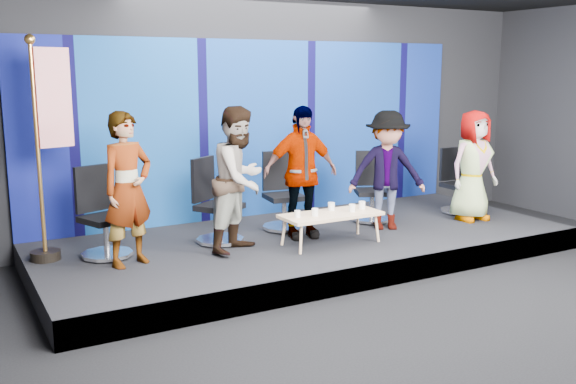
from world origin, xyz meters
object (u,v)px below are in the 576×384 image
object	(u,v)px
mug_b	(315,212)
mug_e	(362,205)
panelist_b	(240,180)
flag_stand	(49,143)
chair_b	(216,215)
mug_a	(297,214)
mug_c	(331,206)
mug_d	(352,208)
panelist_a	(128,189)
panelist_d	(387,170)
panelist_c	(301,172)
panelist_e	(473,166)
chair_d	(371,198)
coffee_table	(331,216)
chair_a	(103,227)
chair_c	(283,204)
chair_e	(457,191)

from	to	relation	value
mug_b	mug_e	size ratio (longest dim) A/B	0.97
panelist_b	flag_stand	distance (m)	2.22
chair_b	mug_a	bearing A→B (deg)	-78.71
mug_c	mug_d	xyz separation A→B (m)	(0.19, -0.20, -0.00)
panelist_a	chair_b	size ratio (longest dim) A/B	1.60
panelist_d	mug_e	distance (m)	0.75
panelist_c	panelist_e	bearing A→B (deg)	-0.29
chair_d	panelist_e	world-z (taller)	panelist_e
panelist_d	coffee_table	xyz separation A→B (m)	(-1.09, -0.29, -0.45)
panelist_a	mug_c	world-z (taller)	panelist_a
panelist_a	chair_a	bearing A→B (deg)	91.03
chair_c	flag_stand	distance (m)	3.16
chair_b	flag_stand	distance (m)	2.17
panelist_e	coffee_table	world-z (taller)	panelist_e
panelist_a	panelist_e	bearing A→B (deg)	-23.51
chair_a	mug_d	xyz separation A→B (m)	(2.93, -0.88, 0.09)
chair_c	mug_c	bearing A→B (deg)	-65.97
panelist_a	chair_b	xyz separation A→B (m)	(1.22, 0.41, -0.51)
chair_d	mug_e	size ratio (longest dim) A/B	10.23
panelist_d	mug_b	bearing A→B (deg)	-140.34
chair_d	flag_stand	bearing A→B (deg)	-157.34
mug_a	panelist_c	bearing A→B (deg)	56.09
chair_d	mug_c	bearing A→B (deg)	-123.81
panelist_c	mug_a	size ratio (longest dim) A/B	19.93
chair_a	panelist_e	xyz separation A→B (m)	(5.17, -0.70, 0.45)
chair_c	flag_stand	bearing A→B (deg)	-173.81
chair_b	mug_e	size ratio (longest dim) A/B	10.99
panelist_a	flag_stand	distance (m)	1.09
coffee_table	panelist_e	bearing A→B (deg)	2.84
panelist_a	coffee_table	bearing A→B (deg)	-29.10
chair_c	flag_stand	world-z (taller)	flag_stand
chair_e	mug_b	xyz separation A→B (m)	(-2.95, -0.63, 0.12)
chair_a	panelist_e	world-z (taller)	panelist_e
panelist_c	mug_c	distance (m)	0.60
chair_b	panelist_e	world-z (taller)	panelist_e
chair_a	mug_c	bearing A→B (deg)	-34.91
panelist_c	mug_d	world-z (taller)	panelist_c
chair_b	panelist_d	world-z (taller)	panelist_d
panelist_e	chair_d	bearing A→B (deg)	155.09
mug_d	panelist_c	bearing A→B (deg)	130.16
chair_e	mug_d	size ratio (longest dim) A/B	10.23
chair_b	mug_c	distance (m)	1.48
panelist_a	mug_d	distance (m)	2.80
mug_c	flag_stand	bearing A→B (deg)	164.58
flag_stand	panelist_d	bearing A→B (deg)	-25.23
chair_d	mug_b	bearing A→B (deg)	-124.72
chair_c	mug_e	distance (m)	1.16
panelist_b	mug_e	xyz separation A→B (m)	(1.62, -0.26, -0.43)
chair_d	panelist_a	bearing A→B (deg)	-147.39
chair_c	mug_b	bearing A→B (deg)	-88.23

